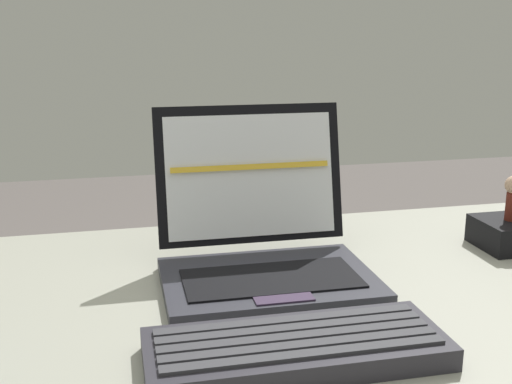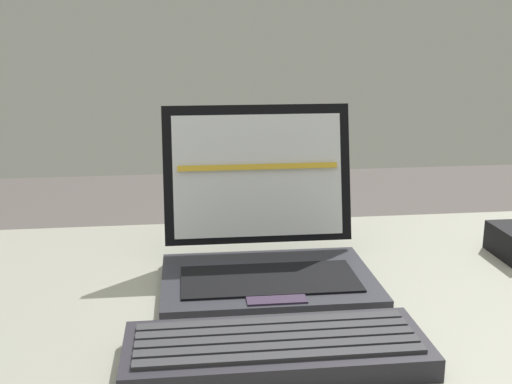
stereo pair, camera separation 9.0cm
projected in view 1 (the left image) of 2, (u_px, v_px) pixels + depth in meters
name	position (u px, v px, depth m)	size (l,w,h in m)	color
desk	(222.00, 342.00, 0.90)	(1.54, 0.73, 0.74)	#9B9B8C
laptop_front	(262.00, 244.00, 0.96)	(0.31, 0.27, 0.25)	#2C2D35
external_keyboard	(296.00, 348.00, 0.73)	(0.34, 0.13, 0.03)	#2A2830
figurine_stand	(509.00, 234.00, 1.09)	(0.11, 0.11, 0.05)	black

